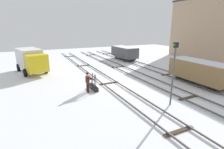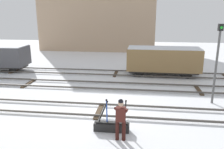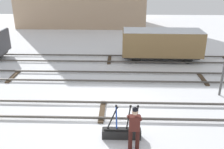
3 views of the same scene
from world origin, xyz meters
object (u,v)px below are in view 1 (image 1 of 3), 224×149
object	(u,v)px
delivery_truck	(31,60)
freight_car_back_track	(124,52)
switch_lever_frame	(94,87)
freight_car_far_end	(199,71)
signal_post	(174,68)
rail_worker	(88,81)

from	to	relation	value
delivery_truck	freight_car_back_track	bearing A→B (deg)	86.17
switch_lever_frame	freight_car_back_track	bearing A→B (deg)	139.85
switch_lever_frame	freight_car_far_end	xyz separation A→B (m)	(2.90, 9.50, 1.07)
delivery_truck	signal_post	xyz separation A→B (m)	(13.86, 8.61, 1.04)
signal_post	freight_car_far_end	xyz separation A→B (m)	(-2.30, 5.62, -1.32)
freight_car_back_track	freight_car_far_end	bearing A→B (deg)	-1.93
signal_post	switch_lever_frame	bearing A→B (deg)	-143.26
delivery_truck	freight_car_far_end	distance (m)	18.34
delivery_truck	freight_car_far_end	xyz separation A→B (m)	(11.57, 14.23, -0.28)
switch_lever_frame	delivery_truck	xyz separation A→B (m)	(-8.66, -4.73, 1.35)
freight_car_back_track	switch_lever_frame	bearing A→B (deg)	-41.85
signal_post	freight_car_far_end	size ratio (longest dim) A/B	0.77
rail_worker	freight_car_far_end	xyz separation A→B (m)	(2.46, 10.15, 0.34)
switch_lever_frame	freight_car_back_track	xyz separation A→B (m)	(-11.36, 9.50, 1.02)
freight_car_far_end	switch_lever_frame	bearing A→B (deg)	-106.29
rail_worker	freight_car_back_track	bearing A→B (deg)	139.06
switch_lever_frame	freight_car_back_track	world-z (taller)	freight_car_back_track
switch_lever_frame	signal_post	xyz separation A→B (m)	(5.20, 3.88, 2.39)
signal_post	freight_car_far_end	distance (m)	6.21
delivery_truck	freight_car_back_track	xyz separation A→B (m)	(-2.70, 14.23, -0.33)
rail_worker	freight_car_far_end	distance (m)	10.45
rail_worker	signal_post	world-z (taller)	signal_post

